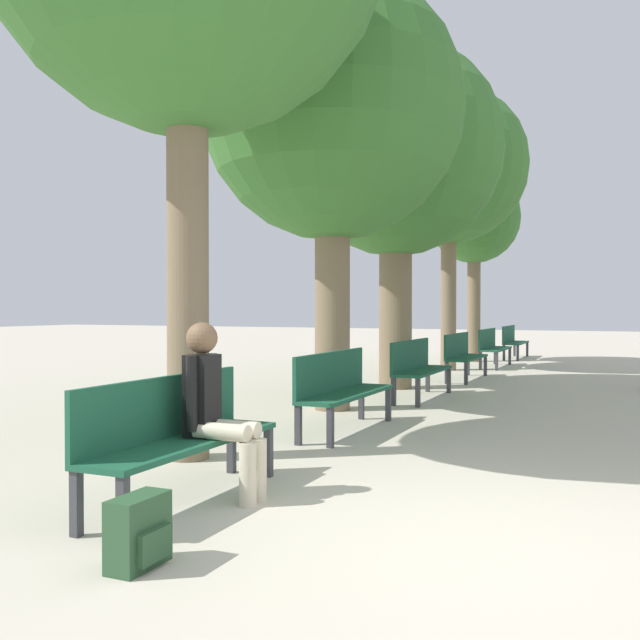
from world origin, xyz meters
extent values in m
plane|color=beige|center=(0.00, 0.00, 0.00)|extent=(80.00, 80.00, 0.00)
cube|color=#195138|center=(-1.98, 0.18, 0.42)|extent=(0.44, 1.89, 0.04)
cube|color=#195138|center=(-2.18, 0.18, 0.66)|extent=(0.04, 1.89, 0.44)
cube|color=#38383D|center=(-1.81, -0.72, 0.20)|extent=(0.06, 0.06, 0.40)
cube|color=#38383D|center=(-1.81, 1.08, 0.20)|extent=(0.06, 0.06, 0.40)
cube|color=#38383D|center=(-2.15, -0.72, 0.20)|extent=(0.06, 0.06, 0.40)
cube|color=#38383D|center=(-2.15, 1.08, 0.20)|extent=(0.06, 0.06, 0.40)
cube|color=#195138|center=(-1.98, 3.27, 0.42)|extent=(0.44, 1.89, 0.04)
cube|color=#195138|center=(-2.18, 3.27, 0.66)|extent=(0.04, 1.89, 0.44)
cube|color=#38383D|center=(-1.81, 2.37, 0.20)|extent=(0.06, 0.06, 0.40)
cube|color=#38383D|center=(-1.81, 4.17, 0.20)|extent=(0.06, 0.06, 0.40)
cube|color=#38383D|center=(-2.15, 2.37, 0.20)|extent=(0.06, 0.06, 0.40)
cube|color=#38383D|center=(-2.15, 4.17, 0.20)|extent=(0.06, 0.06, 0.40)
cube|color=#195138|center=(-1.98, 6.36, 0.42)|extent=(0.44, 1.89, 0.04)
cube|color=#195138|center=(-2.18, 6.36, 0.66)|extent=(0.04, 1.89, 0.44)
cube|color=#38383D|center=(-1.81, 5.46, 0.20)|extent=(0.06, 0.06, 0.40)
cube|color=#38383D|center=(-1.81, 7.26, 0.20)|extent=(0.06, 0.06, 0.40)
cube|color=#38383D|center=(-2.15, 5.46, 0.20)|extent=(0.06, 0.06, 0.40)
cube|color=#38383D|center=(-2.15, 7.26, 0.20)|extent=(0.06, 0.06, 0.40)
cube|color=#195138|center=(-1.98, 9.45, 0.42)|extent=(0.44, 1.89, 0.04)
cube|color=#195138|center=(-2.18, 9.45, 0.66)|extent=(0.04, 1.89, 0.44)
cube|color=#38383D|center=(-1.81, 8.55, 0.20)|extent=(0.06, 0.06, 0.40)
cube|color=#38383D|center=(-1.81, 10.35, 0.20)|extent=(0.06, 0.06, 0.40)
cube|color=#38383D|center=(-2.15, 8.55, 0.20)|extent=(0.06, 0.06, 0.40)
cube|color=#38383D|center=(-2.15, 10.35, 0.20)|extent=(0.06, 0.06, 0.40)
cube|color=#195138|center=(-1.98, 12.54, 0.42)|extent=(0.44, 1.89, 0.04)
cube|color=#195138|center=(-2.18, 12.54, 0.66)|extent=(0.04, 1.89, 0.44)
cube|color=#38383D|center=(-1.81, 11.64, 0.20)|extent=(0.06, 0.06, 0.40)
cube|color=#38383D|center=(-1.81, 13.44, 0.20)|extent=(0.06, 0.06, 0.40)
cube|color=#38383D|center=(-2.15, 11.64, 0.20)|extent=(0.06, 0.06, 0.40)
cube|color=#38383D|center=(-2.15, 13.44, 0.20)|extent=(0.06, 0.06, 0.40)
cube|color=#195138|center=(-1.98, 15.63, 0.42)|extent=(0.44, 1.89, 0.04)
cube|color=#195138|center=(-2.18, 15.63, 0.66)|extent=(0.04, 1.89, 0.44)
cube|color=#38383D|center=(-1.81, 14.73, 0.20)|extent=(0.06, 0.06, 0.40)
cube|color=#38383D|center=(-1.81, 16.53, 0.20)|extent=(0.06, 0.06, 0.40)
cube|color=#38383D|center=(-2.15, 14.73, 0.20)|extent=(0.06, 0.06, 0.40)
cube|color=#38383D|center=(-2.15, 16.53, 0.20)|extent=(0.06, 0.06, 0.40)
cylinder|color=#7A664C|center=(-2.80, 1.40, 1.90)|extent=(0.38, 0.38, 3.79)
cylinder|color=#7A664C|center=(-2.80, 4.79, 1.53)|extent=(0.47, 0.47, 3.07)
sphere|color=#38702D|center=(-2.80, 4.79, 4.04)|extent=(3.52, 3.52, 3.52)
cylinder|color=#7A664C|center=(-2.80, 7.56, 1.53)|extent=(0.56, 0.56, 3.06)
sphere|color=#38702D|center=(-2.80, 7.56, 4.06)|extent=(3.63, 3.63, 3.63)
cylinder|color=#7A664C|center=(-2.80, 11.35, 1.76)|extent=(0.34, 0.34, 3.53)
sphere|color=#38702D|center=(-2.80, 11.35, 4.47)|extent=(3.42, 3.42, 3.42)
cylinder|color=#7A664C|center=(-2.80, 14.06, 1.51)|extent=(0.33, 0.33, 3.02)
sphere|color=#38702D|center=(-2.80, 14.06, 3.65)|extent=(2.31, 2.31, 2.31)
cylinder|color=beige|center=(-1.75, 0.26, 0.50)|extent=(0.42, 0.12, 0.12)
cylinder|color=beige|center=(-1.54, 0.26, 0.22)|extent=(0.12, 0.12, 0.44)
cylinder|color=beige|center=(-1.75, 0.41, 0.50)|extent=(0.42, 0.12, 0.12)
cylinder|color=beige|center=(-1.54, 0.41, 0.22)|extent=(0.12, 0.12, 0.44)
cube|color=black|center=(-1.96, 0.34, 0.74)|extent=(0.19, 0.23, 0.60)
cylinder|color=black|center=(-1.96, 0.21, 0.77)|extent=(0.09, 0.09, 0.54)
cylinder|color=black|center=(-1.96, 0.46, 0.77)|extent=(0.09, 0.09, 0.54)
sphere|color=brown|center=(-1.96, 0.34, 1.15)|extent=(0.23, 0.23, 0.23)
cube|color=#284C2D|center=(-1.49, -0.99, 0.19)|extent=(0.17, 0.36, 0.38)
cube|color=#284C2D|center=(-1.38, -0.99, 0.13)|extent=(0.04, 0.25, 0.17)
camera|label=1|loc=(0.89, -4.02, 1.38)|focal=40.00mm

